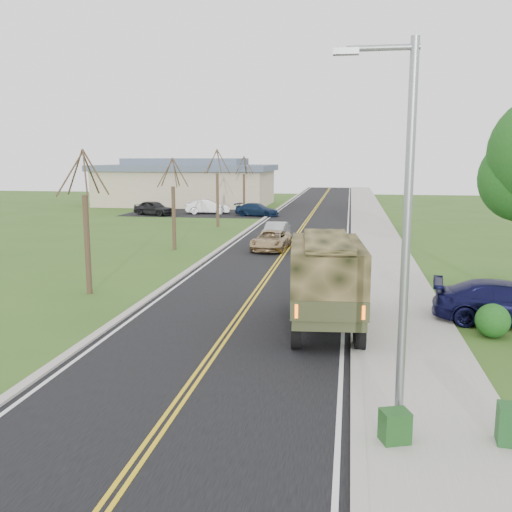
% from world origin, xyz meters
% --- Properties ---
extents(ground, '(160.00, 160.00, 0.00)m').
position_xyz_m(ground, '(0.00, 0.00, 0.00)').
color(ground, '#32521B').
rests_on(ground, ground).
extents(road, '(8.00, 120.00, 0.01)m').
position_xyz_m(road, '(0.00, 40.00, 0.01)').
color(road, black).
rests_on(road, ground).
extents(curb_right, '(0.30, 120.00, 0.12)m').
position_xyz_m(curb_right, '(4.15, 40.00, 0.06)').
color(curb_right, '#9E998E').
rests_on(curb_right, ground).
extents(sidewalk_right, '(3.20, 120.00, 0.10)m').
position_xyz_m(sidewalk_right, '(5.90, 40.00, 0.05)').
color(sidewalk_right, '#9E998E').
rests_on(sidewalk_right, ground).
extents(curb_left, '(0.30, 120.00, 0.10)m').
position_xyz_m(curb_left, '(-4.15, 40.00, 0.05)').
color(curb_left, '#9E998E').
rests_on(curb_left, ground).
extents(street_light, '(1.65, 0.22, 8.00)m').
position_xyz_m(street_light, '(4.90, -0.50, 4.43)').
color(street_light, gray).
rests_on(street_light, ground).
extents(bare_tree_a, '(1.93, 2.26, 6.08)m').
position_xyz_m(bare_tree_a, '(-7.00, 10.00, 2.63)').
color(bare_tree_a, '#38281C').
rests_on(bare_tree_a, ground).
extents(bare_tree_b, '(1.83, 2.14, 5.73)m').
position_xyz_m(bare_tree_b, '(-7.00, 22.00, 2.48)').
color(bare_tree_b, '#38281C').
rests_on(bare_tree_b, ground).
extents(bare_tree_c, '(2.04, 2.39, 6.42)m').
position_xyz_m(bare_tree_c, '(-7.00, 34.00, 2.78)').
color(bare_tree_c, '#38281C').
rests_on(bare_tree_c, ground).
extents(bare_tree_d, '(1.88, 2.20, 5.91)m').
position_xyz_m(bare_tree_d, '(-7.00, 46.00, 2.55)').
color(bare_tree_d, '#38281C').
rests_on(bare_tree_d, ground).
extents(commercial_building, '(25.50, 21.50, 5.65)m').
position_xyz_m(commercial_building, '(-15.98, 55.97, 2.69)').
color(commercial_building, tan).
rests_on(commercial_building, ground).
extents(military_truck, '(2.75, 6.54, 3.18)m').
position_xyz_m(military_truck, '(3.12, 6.59, 1.82)').
color(military_truck, black).
rests_on(military_truck, ground).
extents(suv_champagne, '(2.31, 4.52, 1.22)m').
position_xyz_m(suv_champagne, '(-0.97, 22.86, 0.61)').
color(suv_champagne, tan).
rests_on(suv_champagne, ground).
extents(sedan_silver, '(1.61, 3.98, 1.29)m').
position_xyz_m(sedan_silver, '(-1.18, 26.79, 0.64)').
color(sedan_silver, '#A6A7AB').
rests_on(sedan_silver, ground).
extents(pickup_navy, '(5.35, 2.77, 1.48)m').
position_xyz_m(pickup_navy, '(9.40, 8.14, 0.74)').
color(pickup_navy, black).
rests_on(pickup_navy, ground).
extents(utility_box_far, '(0.67, 0.61, 0.65)m').
position_xyz_m(utility_box_far, '(4.87, -1.25, 0.43)').
color(utility_box_far, '#194518').
rests_on(utility_box_far, sidewalk_right).
extents(lot_car_dark, '(4.64, 3.17, 1.47)m').
position_xyz_m(lot_car_dark, '(-15.59, 42.58, 0.73)').
color(lot_car_dark, black).
rests_on(lot_car_dark, ground).
extents(lot_car_silver, '(4.76, 2.49, 1.49)m').
position_xyz_m(lot_car_silver, '(-10.60, 44.91, 0.75)').
color(lot_car_silver, silver).
rests_on(lot_car_silver, ground).
extents(lot_car_navy, '(4.70, 2.75, 1.28)m').
position_xyz_m(lot_car_navy, '(-5.21, 43.44, 0.64)').
color(lot_car_navy, '#0F1F39').
rests_on(lot_car_navy, ground).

